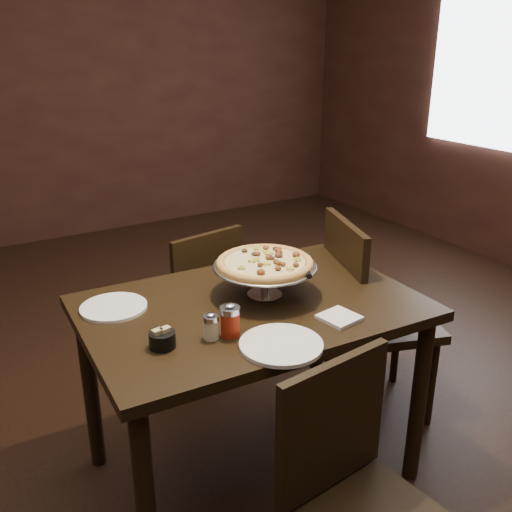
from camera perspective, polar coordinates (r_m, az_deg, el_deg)
room at (r=2.02m, az=0.16°, el=11.85°), size 6.04×7.04×2.84m
dining_table at (r=2.21m, az=-0.45°, el=-7.13°), size 1.29×0.89×0.78m
pizza_stand at (r=2.17m, az=0.89°, el=-0.75°), size 0.40×0.40×0.17m
parmesan_shaker at (r=1.91m, az=-4.53°, el=-7.04°), size 0.05×0.05×0.10m
pepper_flake_shaker at (r=1.92m, az=-2.60°, el=-6.46°), size 0.07×0.07×0.12m
packet_caddy at (r=1.89m, az=-9.36°, el=-8.19°), size 0.09×0.09×0.07m
napkin_stack at (r=2.07m, az=8.33°, el=-6.11°), size 0.14×0.14×0.01m
plate_left at (r=2.19m, az=-14.05°, el=-5.00°), size 0.25×0.25×0.01m
plate_near at (r=1.88m, az=2.53°, el=-8.86°), size 0.28×0.28×0.01m
serving_spatula at (r=2.12m, az=5.17°, el=-1.49°), size 0.16×0.16×0.02m
chair_far at (r=2.92m, az=-6.02°, el=-4.49°), size 0.47×0.47×0.86m
chair_near at (r=1.82m, az=10.10°, el=-22.69°), size 0.45×0.45×0.88m
chair_side at (r=2.71m, az=11.08°, el=-5.43°), size 0.58×0.58×0.98m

